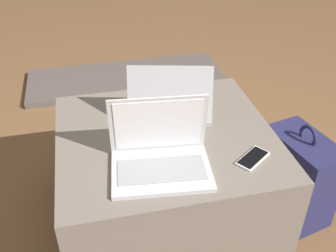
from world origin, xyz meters
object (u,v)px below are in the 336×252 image
Objects in this scene: laptop_near at (160,154)px; backpack at (300,177)px; cell_phone at (253,158)px; laptop_far at (170,104)px.

backpack is (0.65, 0.08, -0.31)m from laptop_near.
laptop_near is at bearing 84.55° from backpack.
backpack is (0.31, 0.12, -0.26)m from cell_phone.
laptop_far is 2.60× the size of cell_phone.
laptop_far is 0.43m from cell_phone.
laptop_far is 0.83× the size of backpack.
backpack reaches higher than cell_phone.
cell_phone is at bearing 98.75° from backpack.
cell_phone is at bearing -0.28° from laptop_near.
laptop_near is 2.48× the size of cell_phone.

